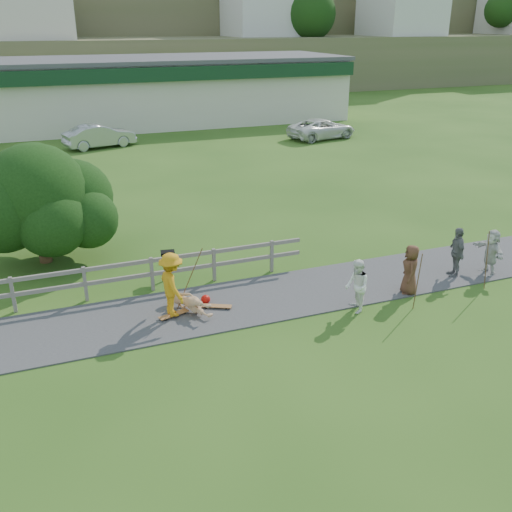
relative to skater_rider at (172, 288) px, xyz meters
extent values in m
plane|color=#2B5317|center=(1.81, -1.33, -0.93)|extent=(260.00, 260.00, 0.00)
cube|color=#38383B|center=(1.81, 0.17, -0.91)|extent=(34.00, 3.00, 0.04)
cube|color=slate|center=(-4.19, 1.97, -0.38)|extent=(0.10, 0.10, 1.10)
cube|color=slate|center=(-2.19, 1.97, -0.38)|extent=(0.10, 0.10, 1.10)
cube|color=slate|center=(-0.19, 1.97, -0.38)|extent=(0.10, 0.10, 1.10)
cube|color=slate|center=(1.81, 1.97, -0.38)|extent=(0.10, 0.10, 1.10)
cube|color=slate|center=(3.81, 1.97, -0.38)|extent=(0.10, 0.10, 1.10)
cube|color=slate|center=(-2.69, 1.97, 0.07)|extent=(15.00, 0.08, 0.12)
cube|color=slate|center=(-2.69, 1.97, -0.38)|extent=(15.00, 0.08, 0.12)
cube|color=beige|center=(5.81, 33.67, 1.47)|extent=(32.00, 10.00, 4.80)
cube|color=#14371E|center=(5.81, 28.47, 3.27)|extent=(32.00, 0.60, 1.00)
cube|color=#4F4F54|center=(5.81, 33.67, 4.02)|extent=(32.50, 10.50, 0.30)
cube|color=#545D37|center=(1.81, 53.67, 2.07)|extent=(220.00, 14.00, 6.00)
cube|color=silver|center=(1.81, 53.67, 8.57)|extent=(10.00, 9.00, 7.00)
cube|color=#545D37|center=(1.81, 66.67, 5.57)|extent=(220.00, 14.00, 13.00)
cube|color=#545D37|center=(1.81, 79.67, 9.57)|extent=(220.00, 14.00, 21.00)
imported|color=orange|center=(0.00, 0.00, 0.00)|extent=(0.86, 1.29, 1.85)
imported|color=tan|center=(0.49, 0.16, -0.62)|extent=(1.67, 1.17, 0.61)
imported|color=white|center=(4.99, -1.50, -0.13)|extent=(0.76, 0.88, 1.58)
imported|color=slate|center=(9.28, -0.51, -0.08)|extent=(0.71, 1.07, 1.68)
imported|color=brown|center=(7.11, -1.07, -0.14)|extent=(0.80, 0.91, 1.58)
imported|color=silver|center=(10.44, -0.79, -0.15)|extent=(0.60, 1.48, 1.55)
imported|color=#ADAEB5|center=(0.95, 24.72, -0.17)|extent=(4.86, 2.70, 1.52)
imported|color=white|center=(16.06, 22.20, -0.23)|extent=(5.40, 3.31, 1.40)
sphere|color=#BD110A|center=(1.09, 0.51, -0.79)|extent=(0.28, 0.28, 0.28)
cylinder|color=brown|center=(0.60, 0.40, 0.08)|extent=(0.03, 0.03, 2.01)
cylinder|color=brown|center=(6.70, -1.99, -0.06)|extent=(0.03, 0.03, 1.73)
cylinder|color=brown|center=(9.46, -1.66, 0.05)|extent=(0.03, 0.03, 1.94)
camera|label=1|loc=(-2.95, -14.15, 6.86)|focal=40.00mm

